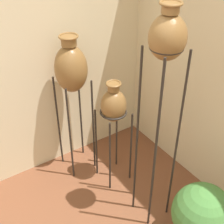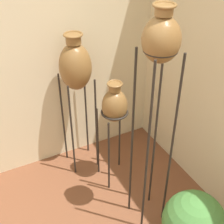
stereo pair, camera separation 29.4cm
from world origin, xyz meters
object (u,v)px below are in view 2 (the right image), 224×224
Objects in this scene: vase_stand_tall at (160,51)px; vase_stand_short at (115,107)px; potted_plant at (193,224)px; vase_stand_medium at (75,68)px.

vase_stand_tall is 1.71× the size of vase_stand_short.
potted_plant is at bearing -81.29° from vase_stand_short.
vase_stand_medium is 0.55m from vase_stand_short.
vase_stand_medium is (-0.27, 0.98, -0.50)m from vase_stand_tall.
vase_stand_short is 1.25m from potted_plant.
potted_plant is at bearing -74.96° from vase_stand_medium.
vase_stand_medium is at bearing 105.04° from potted_plant.
vase_stand_medium is 1.32× the size of vase_stand_short.
vase_stand_medium reaches higher than potted_plant.
vase_stand_short is (0.23, -0.39, -0.30)m from vase_stand_medium.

